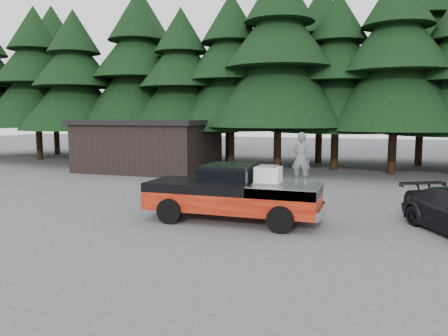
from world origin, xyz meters
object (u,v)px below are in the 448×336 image
(pickup_truck, at_px, (232,202))
(man_on_bed, at_px, (301,158))
(air_compressor, at_px, (268,176))
(utility_building, at_px, (149,145))

(pickup_truck, xyz_separation_m, man_on_bed, (2.24, 0.26, 1.51))
(air_compressor, height_order, utility_building, utility_building)
(pickup_truck, height_order, man_on_bed, man_on_bed)
(man_on_bed, distance_m, utility_building, 16.34)
(pickup_truck, xyz_separation_m, utility_building, (-9.44, 11.68, 1.00))
(air_compressor, xyz_separation_m, utility_building, (-10.68, 11.71, 0.06))
(air_compressor, bearing_deg, pickup_truck, -179.62)
(pickup_truck, distance_m, man_on_bed, 2.72)
(air_compressor, bearing_deg, utility_building, 134.36)
(utility_building, bearing_deg, man_on_bed, -44.36)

